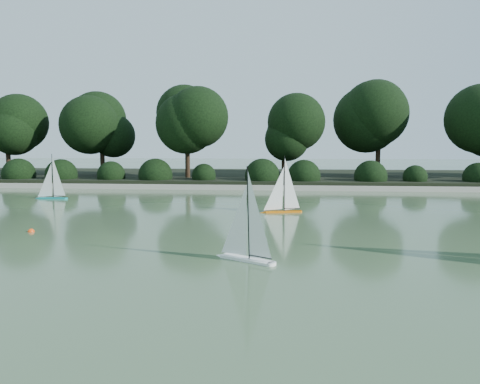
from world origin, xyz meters
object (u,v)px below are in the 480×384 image
(sailboat_orange, at_px, (279,203))
(race_buoy, at_px, (31,232))
(sailboat_teal, at_px, (50,191))
(sailboat_white_a, at_px, (242,245))

(sailboat_orange, height_order, race_buoy, sailboat_orange)
(sailboat_orange, bearing_deg, sailboat_teal, 162.60)
(sailboat_white_a, distance_m, sailboat_teal, 9.73)
(sailboat_white_a, distance_m, sailboat_orange, 4.86)
(race_buoy, bearing_deg, sailboat_orange, 30.89)
(sailboat_orange, xyz_separation_m, race_buoy, (-4.96, -2.97, -0.24))
(sailboat_white_a, relative_size, sailboat_teal, 1.02)
(sailboat_white_a, height_order, race_buoy, sailboat_white_a)
(sailboat_white_a, xyz_separation_m, sailboat_orange, (0.56, 4.83, -0.00))
(sailboat_white_a, height_order, sailboat_teal, sailboat_white_a)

